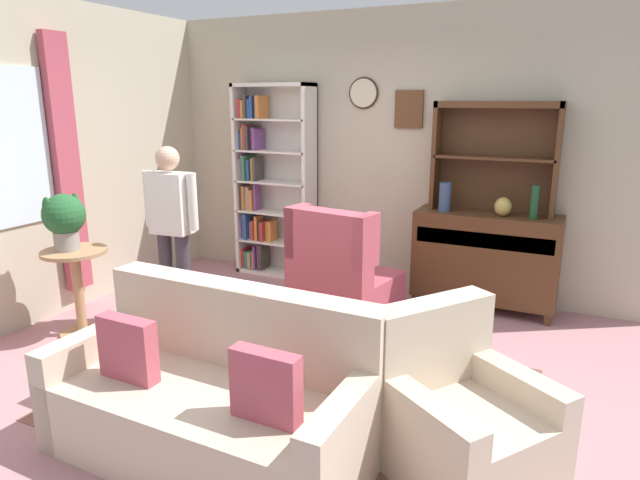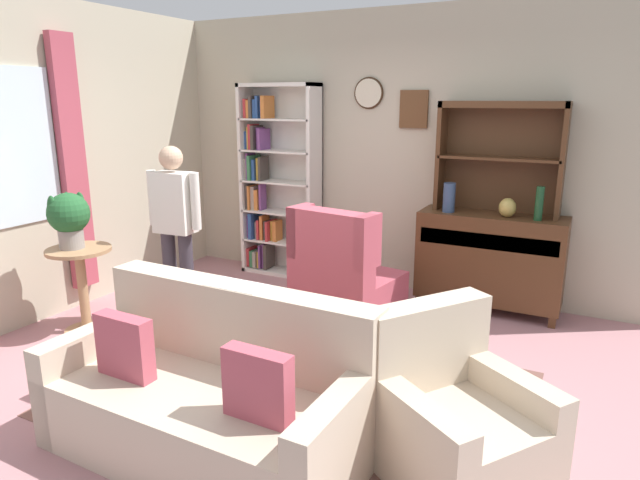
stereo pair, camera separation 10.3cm
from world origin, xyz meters
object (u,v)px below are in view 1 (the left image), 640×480
(sideboard, at_px, (485,256))
(bottle_wine, at_px, (534,202))
(sideboard_hutch, at_px, (496,142))
(plant_stand, at_px, (78,283))
(bookshelf, at_px, (269,183))
(vase_round, at_px, (503,207))
(person_reading, at_px, (172,223))
(coffee_table, at_px, (306,332))
(potted_plant_large, at_px, (64,217))
(vase_tall, at_px, (445,197))
(wingback_chair, at_px, (341,281))
(book_stack, at_px, (312,322))
(couch_floral, at_px, (215,400))
(armchair_floral, at_px, (460,421))

(sideboard, height_order, bottle_wine, bottle_wine)
(sideboard_hutch, relative_size, plant_stand, 1.48)
(bookshelf, xyz_separation_m, vase_round, (2.52, -0.15, -0.02))
(person_reading, bearing_deg, coffee_table, -15.46)
(vase_round, distance_m, bottle_wine, 0.27)
(coffee_table, bearing_deg, potted_plant_large, -175.65)
(vase_tall, distance_m, plant_stand, 3.31)
(potted_plant_large, bearing_deg, wingback_chair, 32.27)
(bookshelf, relative_size, vase_round, 12.35)
(sideboard, xyz_separation_m, bottle_wine, (0.39, -0.09, 0.56))
(bookshelf, bearing_deg, wingback_chair, -36.95)
(bottle_wine, bearing_deg, potted_plant_large, -149.07)
(plant_stand, bearing_deg, coffee_table, 4.04)
(sideboard, distance_m, bottle_wine, 0.69)
(wingback_chair, bearing_deg, sideboard, 40.09)
(vase_tall, xyz_separation_m, potted_plant_large, (-2.60, -2.03, -0.04))
(bookshelf, bearing_deg, sideboard_hutch, 0.63)
(sideboard_hutch, distance_m, book_stack, 2.49)
(bottle_wine, xyz_separation_m, potted_plant_large, (-3.38, -2.03, -0.06))
(bottle_wine, relative_size, wingback_chair, 0.28)
(vase_round, relative_size, person_reading, 0.11)
(plant_stand, distance_m, person_reading, 0.91)
(wingback_chair, bearing_deg, vase_tall, 50.29)
(couch_floral, relative_size, potted_plant_large, 3.93)
(vase_round, relative_size, plant_stand, 0.23)
(sideboard, xyz_separation_m, person_reading, (-2.38, -1.54, 0.40))
(bottle_wine, bearing_deg, sideboard, 167.11)
(sideboard, distance_m, sideboard_hutch, 1.06)
(armchair_floral, bearing_deg, potted_plant_large, 173.52)
(armchair_floral, relative_size, potted_plant_large, 2.31)
(plant_stand, height_order, book_stack, plant_stand)
(sideboard, bearing_deg, vase_tall, -168.37)
(sideboard_hutch, bearing_deg, wingback_chair, -136.67)
(armchair_floral, bearing_deg, couch_floral, -161.73)
(potted_plant_large, height_order, book_stack, potted_plant_large)
(bookshelf, distance_m, armchair_floral, 3.79)
(bookshelf, relative_size, vase_tall, 7.75)
(sideboard, bearing_deg, book_stack, -113.17)
(bookshelf, xyz_separation_m, bottle_wine, (2.78, -0.17, 0.04))
(sideboard_hutch, height_order, couch_floral, sideboard_hutch)
(bottle_wine, bearing_deg, vase_round, 175.05)
(couch_floral, xyz_separation_m, coffee_table, (0.08, 0.95, 0.04))
(sideboard, distance_m, vase_round, 0.52)
(plant_stand, bearing_deg, wingback_chair, 32.66)
(potted_plant_large, distance_m, coffee_table, 2.21)
(coffee_table, bearing_deg, sideboard, 65.72)
(person_reading, relative_size, coffee_table, 1.95)
(person_reading, bearing_deg, sideboard, 32.84)
(sideboard_hutch, bearing_deg, couch_floral, -107.73)
(bookshelf, height_order, bottle_wine, bookshelf)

